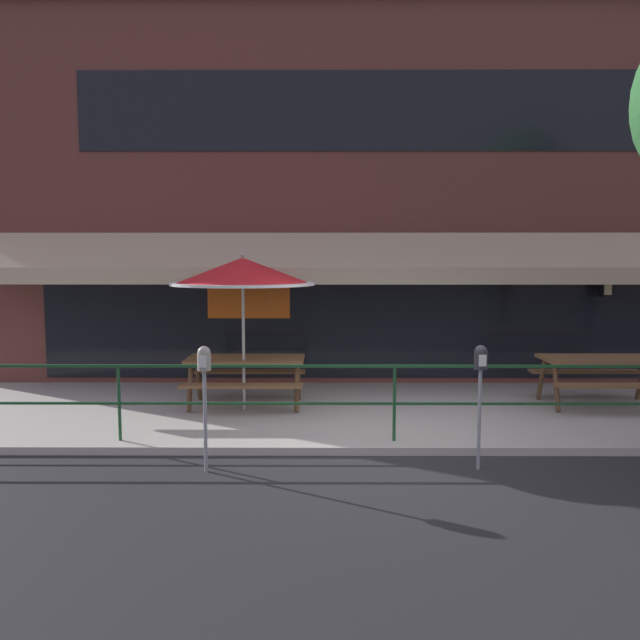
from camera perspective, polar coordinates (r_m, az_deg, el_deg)
name	(u,v)px	position (r m, az deg, el deg)	size (l,w,h in m)	color
ground_plane	(397,456)	(7.78, 7.02, -12.23)	(120.00, 120.00, 0.00)	#232326
patio_deck	(381,412)	(9.68, 5.63, -8.34)	(15.00, 4.00, 0.10)	#ADA89E
restaurant_building	(372,195)	(11.67, 4.77, 11.31)	(15.00, 1.60, 7.14)	brown
patio_railing	(395,386)	(7.87, 6.83, -6.01)	(13.84, 0.04, 0.97)	#194723
picnic_table_left	(246,368)	(9.72, -6.80, -4.34)	(1.80, 1.42, 0.76)	brown
picnic_table_centre	(601,367)	(10.60, 24.30, -3.98)	(1.80, 1.42, 0.76)	brown
patio_umbrella_left	(243,272)	(9.35, -7.08, 4.34)	(2.14, 2.14, 2.38)	#B7B2A8
parking_meter_near	(204,371)	(7.02, -10.53, -4.57)	(0.15, 0.16, 1.42)	gray
parking_meter_far	(481,369)	(7.21, 14.47, -4.39)	(0.15, 0.16, 1.42)	gray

